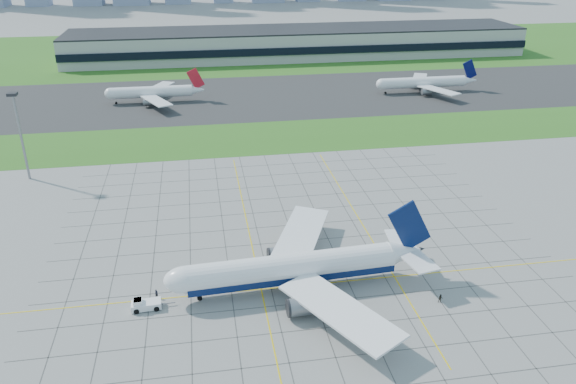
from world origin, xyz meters
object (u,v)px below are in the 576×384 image
object	(u,v)px
crew_far	(441,298)
distant_jet_2	(424,82)
light_mast	(19,126)
pushback_tug	(145,304)
crew_near	(157,294)
distant_jet_1	(153,92)
airliner	(294,268)

from	to	relation	value
crew_far	distant_jet_2	size ratio (longest dim) A/B	0.04
light_mast	pushback_tug	size ratio (longest dim) A/B	3.11
crew_near	distant_jet_2	size ratio (longest dim) A/B	0.04
pushback_tug	crew_far	world-z (taller)	pushback_tug
distant_jet_1	distant_jet_2	distance (m)	119.45
light_mast	distant_jet_1	size ratio (longest dim) A/B	0.60
crew_near	distant_jet_1	xyz separation A→B (m)	(-7.64, 144.15, 3.52)
airliner	distant_jet_1	size ratio (longest dim) A/B	1.29
crew_near	distant_jet_1	bearing A→B (deg)	50.22
airliner	distant_jet_2	xyz separation A→B (m)	(84.62, 142.42, -0.20)
light_mast	distant_jet_2	distance (m)	169.08
crew_far	distant_jet_1	xyz separation A→B (m)	(-62.02, 154.68, 3.58)
airliner	distant_jet_1	world-z (taller)	airliner
crew_far	distant_jet_1	bearing A→B (deg)	124.22
airliner	crew_near	bearing A→B (deg)	174.60
pushback_tug	crew_near	world-z (taller)	pushback_tug
crew_far	pushback_tug	bearing A→B (deg)	-175.05
distant_jet_2	airliner	bearing A→B (deg)	-120.72
light_mast	pushback_tug	world-z (taller)	light_mast
crew_far	light_mast	bearing A→B (deg)	152.95
pushback_tug	crew_far	bearing A→B (deg)	-10.62
crew_far	distant_jet_2	xyz separation A→B (m)	(57.40, 151.90, 3.58)
light_mast	distant_jet_2	bearing A→B (deg)	26.32
pushback_tug	distant_jet_1	size ratio (longest dim) A/B	0.19
crew_near	crew_far	size ratio (longest dim) A/B	1.06
distant_jet_1	crew_near	bearing A→B (deg)	-86.97
airliner	distant_jet_2	bearing A→B (deg)	56.08
crew_near	distant_jet_1	size ratio (longest dim) A/B	0.05
crew_far	distant_jet_1	world-z (taller)	distant_jet_1
light_mast	airliner	xyz separation A→B (m)	(66.57, -67.62, -11.49)
light_mast	distant_jet_1	distance (m)	84.64
pushback_tug	distant_jet_1	distance (m)	147.47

